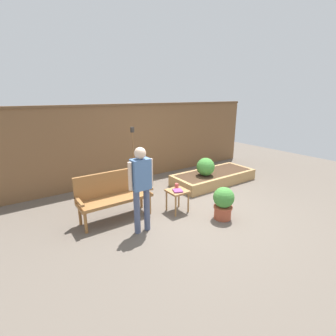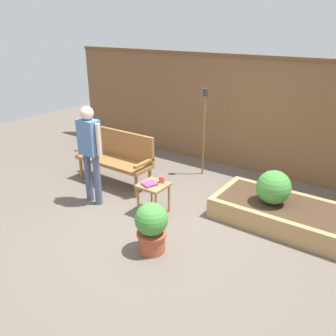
{
  "view_description": "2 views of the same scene",
  "coord_description": "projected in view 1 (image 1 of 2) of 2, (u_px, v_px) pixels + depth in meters",
  "views": [
    {
      "loc": [
        -3.18,
        -3.65,
        2.39
      ],
      "look_at": [
        -0.07,
        0.85,
        0.75
      ],
      "focal_mm": 26.17,
      "sensor_mm": 36.0,
      "label": 1
    },
    {
      "loc": [
        2.52,
        -3.5,
        2.67
      ],
      "look_at": [
        -0.23,
        0.39,
        0.68
      ],
      "focal_mm": 37.15,
      "sensor_mm": 36.0,
      "label": 2
    }
  ],
  "objects": [
    {
      "name": "tiki_torch",
      "position": [
        133.0,
        147.0,
        6.19
      ],
      "size": [
        0.1,
        0.1,
        1.62
      ],
      "color": "brown",
      "rests_on": "ground_plane"
    },
    {
      "name": "garden_bench",
      "position": [
        113.0,
        192.0,
        4.83
      ],
      "size": [
        1.44,
        0.48,
        0.94
      ],
      "color": "#936033",
      "rests_on": "ground_plane"
    },
    {
      "name": "potted_boxwood",
      "position": [
        223.0,
        202.0,
        4.83
      ],
      "size": [
        0.41,
        0.41,
        0.66
      ],
      "color": "#A84C33",
      "rests_on": "ground_plane"
    },
    {
      "name": "person_by_bench",
      "position": [
        141.0,
        183.0,
        4.21
      ],
      "size": [
        0.47,
        0.2,
        1.56
      ],
      "color": "#475170",
      "rests_on": "ground_plane"
    },
    {
      "name": "side_table",
      "position": [
        177.0,
        194.0,
        5.12
      ],
      "size": [
        0.4,
        0.4,
        0.48
      ],
      "color": "#9E7042",
      "rests_on": "ground_plane"
    },
    {
      "name": "ground_plane",
      "position": [
        193.0,
        210.0,
        5.3
      ],
      "size": [
        14.0,
        14.0,
        0.0
      ],
      "primitive_type": "plane",
      "color": "#60564C"
    },
    {
      "name": "cup_on_table",
      "position": [
        177.0,
        186.0,
        5.21
      ],
      "size": [
        0.11,
        0.07,
        0.1
      ],
      "color": "#CC4C47",
      "rests_on": "side_table"
    },
    {
      "name": "book_on_table",
      "position": [
        178.0,
        191.0,
        5.04
      ],
      "size": [
        0.24,
        0.25,
        0.03
      ],
      "primitive_type": "cube",
      "rotation": [
        0.0,
        0.0,
        -0.36
      ],
      "color": "#7F3875",
      "rests_on": "side_table"
    },
    {
      "name": "shrub_near_bench",
      "position": [
        206.0,
        167.0,
        6.53
      ],
      "size": [
        0.48,
        0.48,
        0.48
      ],
      "color": "brown",
      "rests_on": "raised_planter_bed"
    },
    {
      "name": "raised_planter_bed",
      "position": [
        213.0,
        177.0,
        6.91
      ],
      "size": [
        2.4,
        1.0,
        0.3
      ],
      "color": "#AD8451",
      "rests_on": "ground_plane"
    },
    {
      "name": "fence_back",
      "position": [
        136.0,
        142.0,
        7.03
      ],
      "size": [
        8.4,
        0.14,
        2.16
      ],
      "color": "brown",
      "rests_on": "ground_plane"
    }
  ]
}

